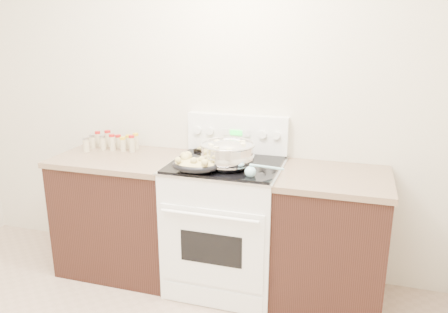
% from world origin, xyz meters
% --- Properties ---
extents(room_shell, '(4.10, 3.60, 2.75)m').
position_xyz_m(room_shell, '(0.00, 0.00, 1.70)').
color(room_shell, beige).
rests_on(room_shell, ground).
extents(counter_left, '(0.93, 0.67, 0.92)m').
position_xyz_m(counter_left, '(-0.48, 1.43, 0.46)').
color(counter_left, black).
rests_on(counter_left, ground).
extents(counter_right, '(0.73, 0.67, 0.92)m').
position_xyz_m(counter_right, '(1.08, 1.43, 0.46)').
color(counter_right, black).
rests_on(counter_right, ground).
extents(kitchen_range, '(0.78, 0.73, 1.22)m').
position_xyz_m(kitchen_range, '(0.35, 1.42, 0.49)').
color(kitchen_range, white).
rests_on(kitchen_range, ground).
extents(mixing_bowl, '(0.44, 0.44, 0.22)m').
position_xyz_m(mixing_bowl, '(0.39, 1.32, 1.03)').
color(mixing_bowl, silver).
rests_on(mixing_bowl, kitchen_range).
extents(roasting_pan, '(0.34, 0.25, 0.12)m').
position_xyz_m(roasting_pan, '(0.22, 1.17, 0.99)').
color(roasting_pan, black).
rests_on(roasting_pan, kitchen_range).
extents(baking_sheet, '(0.44, 0.36, 0.06)m').
position_xyz_m(baking_sheet, '(0.26, 1.69, 0.96)').
color(baking_sheet, black).
rests_on(baking_sheet, kitchen_range).
extents(wooden_spoon, '(0.17, 0.20, 0.04)m').
position_xyz_m(wooden_spoon, '(0.26, 1.41, 0.95)').
color(wooden_spoon, tan).
rests_on(wooden_spoon, kitchen_range).
extents(blue_ladle, '(0.23, 0.16, 0.09)m').
position_xyz_m(blue_ladle, '(0.59, 1.19, 0.97)').
color(blue_ladle, '#9BD8E7').
rests_on(blue_ladle, kitchen_range).
extents(spice_jars, '(0.39, 0.24, 0.13)m').
position_xyz_m(spice_jars, '(-0.63, 1.57, 0.98)').
color(spice_jars, '#BFB28C').
rests_on(spice_jars, counter_left).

